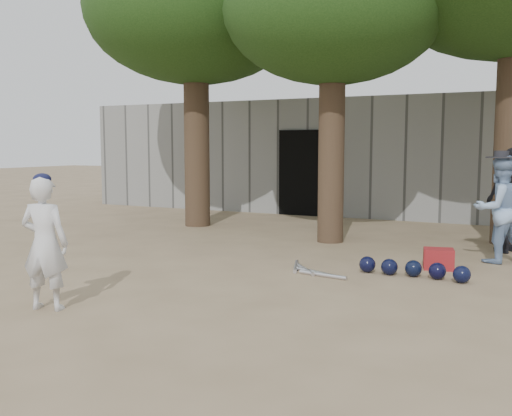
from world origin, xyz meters
The scene contains 7 objects.
ground centered at (0.00, 0.00, 0.00)m, with size 70.00×70.00×0.00m, color #937C5E.
boy_player centered at (-0.78, -1.42, 0.73)m, with size 0.53×0.35×1.46m, color silver.
spectator_blue centered at (3.52, 3.50, 0.82)m, with size 0.80×0.62×1.65m, color #87A6D0.
red_bag centered at (2.79, 2.60, 0.15)m, with size 0.42×0.32×0.30m, color #A5162D.
back_building centered at (0.00, 10.33, 1.50)m, with size 16.00×5.24×3.00m.
helmet_row centered at (2.55, 1.90, 0.12)m, with size 1.51×0.33×0.23m.
bat_pile centered at (1.16, 1.56, 0.03)m, with size 1.05×0.80×0.06m.
Camera 1 is at (3.95, -5.92, 1.79)m, focal length 40.00 mm.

